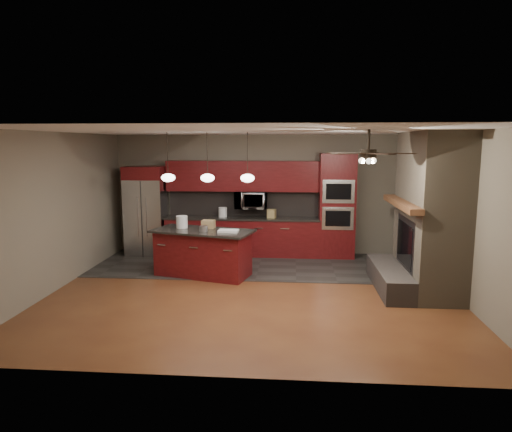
# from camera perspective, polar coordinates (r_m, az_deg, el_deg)

# --- Properties ---
(ground) EXTENTS (7.00, 7.00, 0.00)m
(ground) POSITION_cam_1_polar(r_m,az_deg,el_deg) (8.17, -0.46, -9.46)
(ground) COLOR brown
(ground) RESTS_ON ground
(ceiling) EXTENTS (7.00, 6.00, 0.02)m
(ceiling) POSITION_cam_1_polar(r_m,az_deg,el_deg) (7.75, -0.49, 10.56)
(ceiling) COLOR white
(ceiling) RESTS_ON back_wall
(back_wall) EXTENTS (7.00, 0.02, 2.80)m
(back_wall) POSITION_cam_1_polar(r_m,az_deg,el_deg) (10.81, 0.93, 2.69)
(back_wall) COLOR #6D6457
(back_wall) RESTS_ON ground
(right_wall) EXTENTS (0.02, 6.00, 2.80)m
(right_wall) POSITION_cam_1_polar(r_m,az_deg,el_deg) (8.30, 24.35, -0.03)
(right_wall) COLOR #6D6457
(right_wall) RESTS_ON ground
(left_wall) EXTENTS (0.02, 6.00, 2.80)m
(left_wall) POSITION_cam_1_polar(r_m,az_deg,el_deg) (8.86, -23.64, 0.54)
(left_wall) COLOR #6D6457
(left_wall) RESTS_ON ground
(slate_tile_patch) EXTENTS (7.00, 2.40, 0.01)m
(slate_tile_patch) POSITION_cam_1_polar(r_m,az_deg,el_deg) (9.89, 0.46, -6.14)
(slate_tile_patch) COLOR #2C2A28
(slate_tile_patch) RESTS_ON ground
(fireplace_column) EXTENTS (1.30, 2.10, 2.80)m
(fireplace_column) POSITION_cam_1_polar(r_m,az_deg,el_deg) (8.55, 20.50, -0.26)
(fireplace_column) COLOR #6F634F
(fireplace_column) RESTS_ON ground
(back_cabinetry) EXTENTS (3.59, 0.64, 2.20)m
(back_cabinetry) POSITION_cam_1_polar(r_m,az_deg,el_deg) (10.67, -1.71, -0.14)
(back_cabinetry) COLOR maroon
(back_cabinetry) RESTS_ON ground
(oven_tower) EXTENTS (0.80, 0.63, 2.38)m
(oven_tower) POSITION_cam_1_polar(r_m,az_deg,el_deg) (10.56, 10.07, 1.26)
(oven_tower) COLOR maroon
(oven_tower) RESTS_ON ground
(microwave) EXTENTS (0.73, 0.41, 0.50)m
(microwave) POSITION_cam_1_polar(r_m,az_deg,el_deg) (10.59, -0.64, 2.01)
(microwave) COLOR silver
(microwave) RESTS_ON back_cabinetry
(refrigerator) EXTENTS (0.89, 0.75, 2.08)m
(refrigerator) POSITION_cam_1_polar(r_m,az_deg,el_deg) (11.00, -13.53, 0.65)
(refrigerator) COLOR silver
(refrigerator) RESTS_ON ground
(kitchen_island) EXTENTS (2.12, 1.37, 0.92)m
(kitchen_island) POSITION_cam_1_polar(r_m,az_deg,el_deg) (9.09, -6.65, -4.57)
(kitchen_island) COLOR maroon
(kitchen_island) RESTS_ON ground
(white_bucket) EXTENTS (0.29, 0.29, 0.24)m
(white_bucket) POSITION_cam_1_polar(r_m,az_deg,el_deg) (9.26, -9.26, -0.73)
(white_bucket) COLOR silver
(white_bucket) RESTS_ON kitchen_island
(paint_can) EXTENTS (0.19, 0.19, 0.11)m
(paint_can) POSITION_cam_1_polar(r_m,az_deg,el_deg) (8.82, -6.57, -1.60)
(paint_can) COLOR #AAAAAF
(paint_can) RESTS_ON kitchen_island
(paint_tray) EXTENTS (0.39, 0.28, 0.04)m
(paint_tray) POSITION_cam_1_polar(r_m,az_deg,el_deg) (8.77, -3.47, -1.86)
(paint_tray) COLOR silver
(paint_tray) RESTS_ON kitchen_island
(cardboard_box) EXTENTS (0.27, 0.21, 0.16)m
(cardboard_box) POSITION_cam_1_polar(r_m,az_deg,el_deg) (9.18, -5.98, -1.02)
(cardboard_box) COLOR #93754C
(cardboard_box) RESTS_ON kitchen_island
(counter_bucket) EXTENTS (0.26, 0.26, 0.23)m
(counter_bucket) POSITION_cam_1_polar(r_m,az_deg,el_deg) (10.66, -4.18, 0.48)
(counter_bucket) COLOR white
(counter_bucket) RESTS_ON back_cabinetry
(counter_box) EXTENTS (0.21, 0.18, 0.20)m
(counter_box) POSITION_cam_1_polar(r_m,az_deg,el_deg) (10.50, 1.97, 0.30)
(counter_box) COLOR tan
(counter_box) RESTS_ON back_cabinetry
(pendant_left) EXTENTS (0.26, 0.26, 0.92)m
(pendant_left) POSITION_cam_1_polar(r_m,az_deg,el_deg) (8.76, -10.92, 4.76)
(pendant_left) COLOR black
(pendant_left) RESTS_ON ceiling
(pendant_center) EXTENTS (0.26, 0.26, 0.92)m
(pendant_center) POSITION_cam_1_polar(r_m,az_deg,el_deg) (8.59, -6.08, 4.79)
(pendant_center) COLOR black
(pendant_center) RESTS_ON ceiling
(pendant_right) EXTENTS (0.26, 0.26, 0.92)m
(pendant_right) POSITION_cam_1_polar(r_m,az_deg,el_deg) (8.49, -1.08, 4.78)
(pendant_right) COLOR black
(pendant_right) RESTS_ON ceiling
(ceiling_fan) EXTENTS (1.27, 1.33, 0.41)m
(ceiling_fan) POSITION_cam_1_polar(r_m,az_deg,el_deg) (7.01, 13.86, 7.67)
(ceiling_fan) COLOR black
(ceiling_fan) RESTS_ON ceiling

